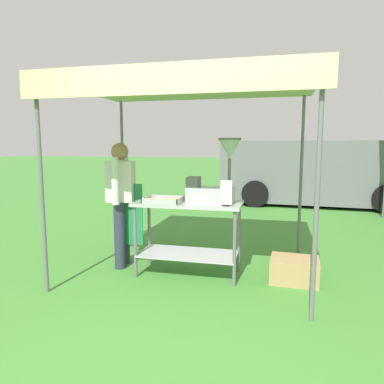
{
  "coord_description": "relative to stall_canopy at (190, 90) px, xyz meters",
  "views": [
    {
      "loc": [
        0.74,
        -2.78,
        1.58
      ],
      "look_at": [
        -0.27,
        1.45,
        1.0
      ],
      "focal_mm": 32.78,
      "sensor_mm": 36.0,
      "label": 1
    }
  ],
  "objects": [
    {
      "name": "donut_fryer",
      "position": [
        0.32,
        -0.05,
        -1.04
      ],
      "size": [
        0.63,
        0.28,
        0.76
      ],
      "color": "#B7B7BC",
      "rests_on": "donut_cart"
    },
    {
      "name": "vendor",
      "position": [
        -0.92,
        0.01,
        -1.32
      ],
      "size": [
        0.46,
        0.54,
        1.61
      ],
      "color": "#2D3347",
      "rests_on": "ground"
    },
    {
      "name": "supply_crate",
      "position": [
        1.26,
        -0.06,
        -2.08
      ],
      "size": [
        0.57,
        0.42,
        0.29
      ],
      "color": "tan",
      "rests_on": "ground"
    },
    {
      "name": "donut_tray",
      "position": [
        -0.27,
        -0.22,
        -1.3
      ],
      "size": [
        0.44,
        0.33,
        0.07
      ],
      "color": "#B7B7BC",
      "rests_on": "donut_cart"
    },
    {
      "name": "stall_canopy",
      "position": [
        0.0,
        0.0,
        0.0
      ],
      "size": [
        2.94,
        2.22,
        2.31
      ],
      "color": "slate",
      "rests_on": "ground"
    },
    {
      "name": "menu_sign",
      "position": [
        0.48,
        -0.27,
        -1.19
      ],
      "size": [
        0.13,
        0.05,
        0.29
      ],
      "color": "black",
      "rests_on": "donut_cart"
    },
    {
      "name": "donut_cart",
      "position": [
        0.0,
        -0.1,
        -1.57
      ],
      "size": [
        1.28,
        0.58,
        0.9
      ],
      "color": "#B7B7BC",
      "rests_on": "ground"
    },
    {
      "name": "van_grey",
      "position": [
        2.09,
        5.78,
        -1.35
      ],
      "size": [
        5.02,
        2.33,
        1.69
      ],
      "color": "slate",
      "rests_on": "ground"
    },
    {
      "name": "ground_plane",
      "position": [
        0.27,
        4.65,
        -2.22
      ],
      "size": [
        70.0,
        70.0,
        0.0
      ],
      "primitive_type": "plane",
      "color": "#478E38"
    }
  ]
}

